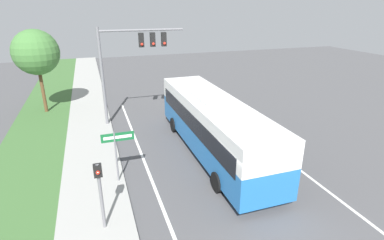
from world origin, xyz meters
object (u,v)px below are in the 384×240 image
(signal_gantry, at_px, (130,54))
(pedestrian_signal, at_px, (100,186))
(bus, at_px, (213,122))
(street_sign, at_px, (117,147))

(signal_gantry, relative_size, pedestrian_signal, 2.40)
(bus, bearing_deg, street_sign, -164.69)
(signal_gantry, relative_size, street_sign, 2.54)
(signal_gantry, distance_m, street_sign, 8.26)
(signal_gantry, distance_m, pedestrian_signal, 11.23)
(pedestrian_signal, xyz_separation_m, street_sign, (0.88, 3.00, -0.04))
(bus, xyz_separation_m, pedestrian_signal, (-6.08, -4.42, 0.06))
(signal_gantry, height_order, pedestrian_signal, signal_gantry)
(pedestrian_signal, distance_m, street_sign, 3.13)
(bus, height_order, signal_gantry, signal_gantry)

